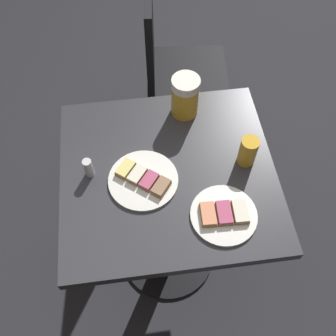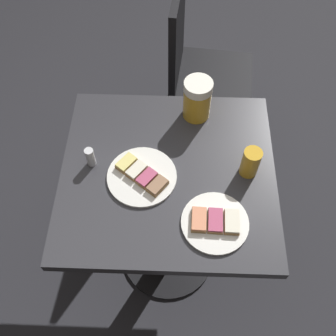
# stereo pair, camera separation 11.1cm
# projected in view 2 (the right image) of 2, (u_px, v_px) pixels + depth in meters

# --- Properties ---
(ground_plane) EXTENTS (6.00, 6.00, 0.00)m
(ground_plane) POSITION_uv_depth(u_px,v_px,m) (168.00, 254.00, 1.91)
(ground_plane) COLOR #28282D
(cafe_table) EXTENTS (0.70, 0.66, 0.76)m
(cafe_table) POSITION_uv_depth(u_px,v_px,m) (168.00, 198.00, 1.43)
(cafe_table) COLOR black
(cafe_table) RESTS_ON ground_plane
(plate_near) EXTENTS (0.22, 0.22, 0.03)m
(plate_near) POSITION_uv_depth(u_px,v_px,m) (142.00, 176.00, 1.25)
(plate_near) COLOR white
(plate_near) RESTS_ON cafe_table
(plate_far) EXTENTS (0.20, 0.20, 0.03)m
(plate_far) POSITION_uv_depth(u_px,v_px,m) (215.00, 222.00, 1.16)
(plate_far) COLOR white
(plate_far) RESTS_ON cafe_table
(beer_mug) EXTENTS (0.10, 0.14, 0.15)m
(beer_mug) POSITION_uv_depth(u_px,v_px,m) (198.00, 99.00, 1.34)
(beer_mug) COLOR gold
(beer_mug) RESTS_ON cafe_table
(beer_glass_small) EXTENTS (0.06, 0.06, 0.11)m
(beer_glass_small) POSITION_uv_depth(u_px,v_px,m) (251.00, 162.00, 1.23)
(beer_glass_small) COLOR gold
(beer_glass_small) RESTS_ON cafe_table
(salt_shaker) EXTENTS (0.03, 0.03, 0.07)m
(salt_shaker) POSITION_uv_depth(u_px,v_px,m) (90.00, 157.00, 1.26)
(salt_shaker) COLOR silver
(salt_shaker) RESTS_ON cafe_table
(cafe_chair) EXTENTS (0.42, 0.42, 0.94)m
(cafe_chair) POSITION_uv_depth(u_px,v_px,m) (198.00, 69.00, 1.82)
(cafe_chair) COLOR black
(cafe_chair) RESTS_ON ground_plane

